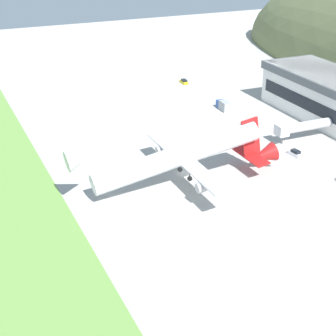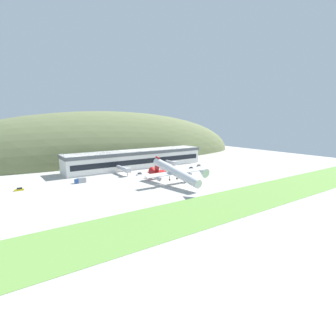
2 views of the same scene
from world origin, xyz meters
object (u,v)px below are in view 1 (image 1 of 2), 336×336
(cargo_airplane, at_px, (181,157))
(service_car_3, at_px, (184,82))
(box_truck, at_px, (224,106))
(service_car_1, at_px, (295,153))
(jetway_0, at_px, (301,127))

(cargo_airplane, distance_m, service_car_3, 82.27)
(cargo_airplane, relative_size, box_truck, 7.72)
(service_car_1, relative_size, box_truck, 0.67)
(jetway_0, height_order, service_car_1, jetway_0)
(jetway_0, xyz_separation_m, cargo_airplane, (11.80, -41.25, 3.36))
(jetway_0, bearing_deg, service_car_3, -174.89)
(jetway_0, distance_m, box_truck, 31.56)
(service_car_1, bearing_deg, cargo_airplane, -83.55)
(service_car_3, height_order, box_truck, box_truck)
(jetway_0, xyz_separation_m, service_car_3, (-62.01, -5.54, -3.37))
(cargo_airplane, distance_m, service_car_1, 34.85)
(jetway_0, xyz_separation_m, box_truck, (-30.74, -6.67, -2.57))
(service_car_1, distance_m, box_truck, 38.71)
(jetway_0, relative_size, service_car_3, 3.80)
(cargo_airplane, bearing_deg, service_car_1, 96.45)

